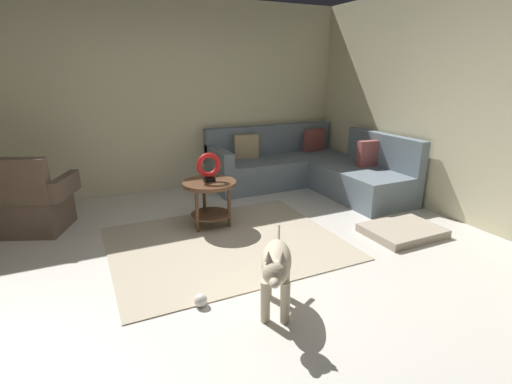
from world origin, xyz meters
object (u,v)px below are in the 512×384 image
(torus_sculpture, at_px, (209,167))
(dog_toy_ball, at_px, (201,300))
(sectional_couch, at_px, (308,169))
(dog, at_px, (276,267))
(dog_bed_mat, at_px, (402,231))
(side_table, at_px, (210,192))
(armchair, at_px, (33,204))

(torus_sculpture, height_order, dog_toy_ball, torus_sculpture)
(torus_sculpture, distance_m, dog_toy_ball, 1.70)
(dog_toy_ball, bearing_deg, torus_sculpture, 68.22)
(sectional_couch, bearing_deg, dog, -126.88)
(dog_bed_mat, height_order, dog, dog)
(sectional_couch, bearing_deg, dog_toy_ball, -136.78)
(side_table, height_order, dog_bed_mat, side_table)
(sectional_couch, xyz_separation_m, armchair, (-3.63, -0.12, 0.03))
(dog, relative_size, dog_toy_ball, 7.48)
(armchair, bearing_deg, dog_bed_mat, -4.16)
(torus_sculpture, bearing_deg, armchair, 158.74)
(dog_bed_mat, distance_m, dog_toy_ball, 2.43)
(sectional_couch, height_order, armchair, same)
(armchair, height_order, torus_sculpture, armchair)
(side_table, bearing_deg, dog, -93.21)
(dog_toy_ball, bearing_deg, sectional_couch, 43.22)
(side_table, xyz_separation_m, dog_bed_mat, (1.82, -1.12, -0.37))
(dog_bed_mat, bearing_deg, dog_toy_ball, -172.08)
(side_table, relative_size, torus_sculpture, 1.84)
(dog, bearing_deg, torus_sculpture, -63.13)
(side_table, bearing_deg, torus_sculpture, -97.13)
(armchair, xyz_separation_m, dog, (1.70, -2.46, 0.05))
(armchair, bearing_deg, torus_sculpture, 1.22)
(sectional_couch, xyz_separation_m, torus_sculpture, (-1.83, -0.82, 0.42))
(side_table, bearing_deg, armchair, 158.74)
(sectional_couch, bearing_deg, side_table, -155.98)
(torus_sculpture, xyz_separation_m, dog_bed_mat, (1.82, -1.12, -0.67))
(dog_bed_mat, bearing_deg, side_table, 148.49)
(dog, bearing_deg, side_table, -63.13)
(dog_bed_mat, xyz_separation_m, dog, (-1.92, -0.64, 0.33))
(side_table, bearing_deg, sectional_couch, 24.02)
(armchair, relative_size, dog_toy_ball, 9.54)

